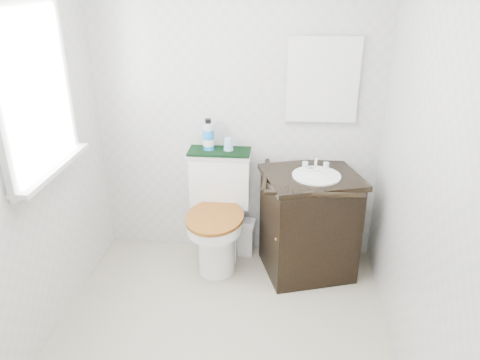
% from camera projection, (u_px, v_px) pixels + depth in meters
% --- Properties ---
extents(floor, '(2.40, 2.40, 0.00)m').
position_uv_depth(floor, '(218.00, 346.00, 2.96)').
color(floor, '#B1A98F').
rests_on(floor, ground).
extents(wall_back, '(2.40, 0.00, 2.40)m').
position_uv_depth(wall_back, '(237.00, 111.00, 3.56)').
color(wall_back, silver).
rests_on(wall_back, ground).
extents(wall_front, '(2.40, 0.00, 2.40)m').
position_uv_depth(wall_front, '(155.00, 331.00, 1.38)').
color(wall_front, silver).
rests_on(wall_front, ground).
extents(wall_left, '(0.00, 2.40, 2.40)m').
position_uv_depth(wall_left, '(16.00, 165.00, 2.57)').
color(wall_left, silver).
rests_on(wall_left, ground).
extents(wall_right, '(0.00, 2.40, 2.40)m').
position_uv_depth(wall_right, '(428.00, 180.00, 2.37)').
color(wall_right, silver).
rests_on(wall_right, ground).
extents(window, '(0.02, 0.70, 0.90)m').
position_uv_depth(window, '(32.00, 91.00, 2.65)').
color(window, white).
rests_on(window, wall_left).
extents(mirror, '(0.50, 0.02, 0.60)m').
position_uv_depth(mirror, '(323.00, 80.00, 3.38)').
color(mirror, silver).
rests_on(mirror, wall_back).
extents(toilet, '(0.49, 0.66, 0.90)m').
position_uv_depth(toilet, '(218.00, 218.00, 3.69)').
color(toilet, white).
rests_on(toilet, floor).
extents(vanity, '(0.81, 0.75, 0.92)m').
position_uv_depth(vanity, '(309.00, 221.00, 3.55)').
color(vanity, black).
rests_on(vanity, floor).
extents(trash_bin, '(0.22, 0.18, 0.29)m').
position_uv_depth(trash_bin, '(243.00, 236.00, 3.89)').
color(trash_bin, silver).
rests_on(trash_bin, floor).
extents(towel, '(0.48, 0.22, 0.02)m').
position_uv_depth(towel, '(219.00, 151.00, 3.59)').
color(towel, black).
rests_on(towel, toilet).
extents(mouthwash_bottle, '(0.08, 0.08, 0.24)m').
position_uv_depth(mouthwash_bottle, '(209.00, 136.00, 3.57)').
color(mouthwash_bottle, blue).
rests_on(mouthwash_bottle, towel).
extents(cup, '(0.08, 0.08, 0.09)m').
position_uv_depth(cup, '(228.00, 144.00, 3.58)').
color(cup, '#8DBAE7').
rests_on(cup, towel).
extents(soap_bar, '(0.06, 0.04, 0.02)m').
position_uv_depth(soap_bar, '(311.00, 168.00, 3.48)').
color(soap_bar, '#166B63').
rests_on(soap_bar, vanity).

